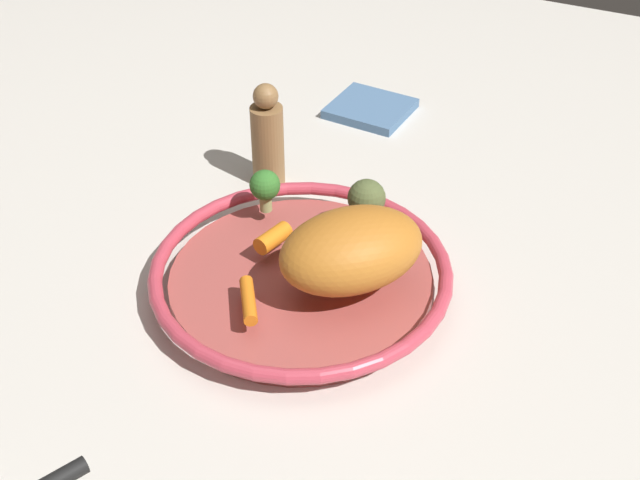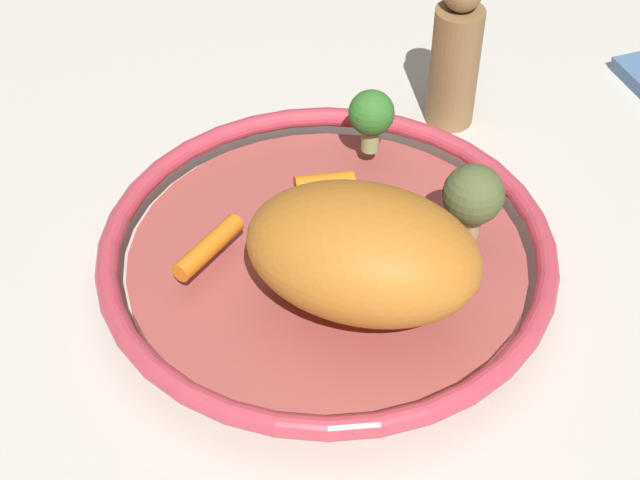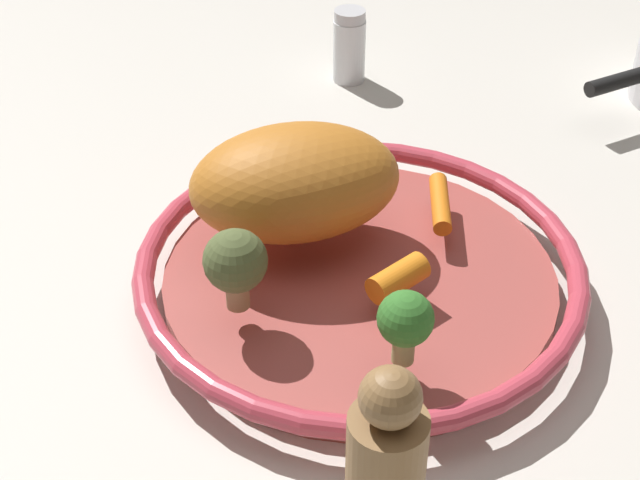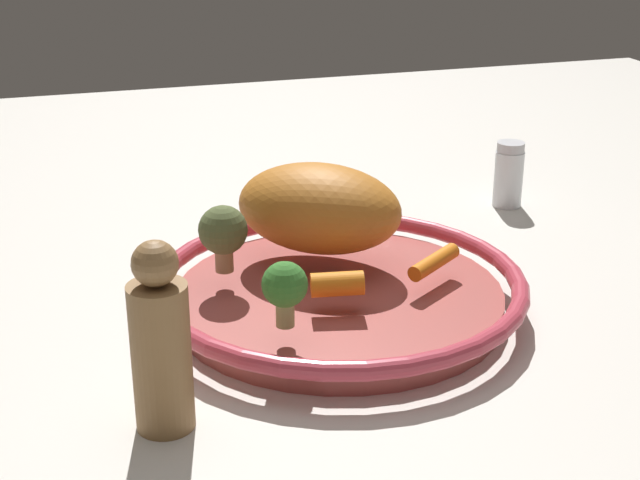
{
  "view_description": "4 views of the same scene",
  "coord_description": "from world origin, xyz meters",
  "px_view_note": "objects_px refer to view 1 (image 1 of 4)",
  "views": [
    {
      "loc": [
        -0.34,
        0.65,
        0.64
      ],
      "look_at": [
        -0.02,
        -0.02,
        0.07
      ],
      "focal_mm": 46.5,
      "sensor_mm": 36.0,
      "label": 1
    },
    {
      "loc": [
        -0.48,
        0.2,
        0.54
      ],
      "look_at": [
        -0.01,
        0.01,
        0.05
      ],
      "focal_mm": 53.64,
      "sensor_mm": 36.0,
      "label": 2
    },
    {
      "loc": [
        0.31,
        -0.47,
        0.48
      ],
      "look_at": [
        -0.02,
        -0.03,
        0.06
      ],
      "focal_mm": 52.38,
      "sensor_mm": 36.0,
      "label": 3
    },
    {
      "loc": [
        0.75,
        -0.25,
        0.39
      ],
      "look_at": [
        -0.03,
        -0.01,
        0.06
      ],
      "focal_mm": 52.3,
      "sensor_mm": 36.0,
      "label": 4
    }
  ],
  "objects_px": {
    "baby_carrot_left": "(248,300)",
    "dish_towel": "(370,109)",
    "roast_chicken_piece": "(353,248)",
    "pepper_mill": "(268,139)",
    "baby_carrot_center": "(273,238)",
    "broccoli_floret_mid": "(367,199)",
    "serving_bowl": "(301,276)",
    "broccoli_floret_large": "(265,187)"
  },
  "relations": [
    {
      "from": "baby_carrot_center",
      "to": "broccoli_floret_mid",
      "type": "height_order",
      "value": "broccoli_floret_mid"
    },
    {
      "from": "serving_bowl",
      "to": "baby_carrot_center",
      "type": "relative_size",
      "value": 7.53
    },
    {
      "from": "dish_towel",
      "to": "broccoli_floret_large",
      "type": "bearing_deg",
      "value": 91.47
    },
    {
      "from": "pepper_mill",
      "to": "broccoli_floret_large",
      "type": "bearing_deg",
      "value": 117.79
    },
    {
      "from": "broccoli_floret_large",
      "to": "pepper_mill",
      "type": "bearing_deg",
      "value": -62.21
    },
    {
      "from": "pepper_mill",
      "to": "dish_towel",
      "type": "distance_m",
      "value": 0.25
    },
    {
      "from": "roast_chicken_piece",
      "to": "pepper_mill",
      "type": "bearing_deg",
      "value": -41.08
    },
    {
      "from": "serving_bowl",
      "to": "roast_chicken_piece",
      "type": "bearing_deg",
      "value": -177.28
    },
    {
      "from": "serving_bowl",
      "to": "broccoli_floret_large",
      "type": "height_order",
      "value": "broccoli_floret_large"
    },
    {
      "from": "baby_carrot_center",
      "to": "pepper_mill",
      "type": "bearing_deg",
      "value": -59.16
    },
    {
      "from": "baby_carrot_left",
      "to": "broccoli_floret_large",
      "type": "distance_m",
      "value": 0.18
    },
    {
      "from": "broccoli_floret_mid",
      "to": "baby_carrot_left",
      "type": "bearing_deg",
      "value": 73.71
    },
    {
      "from": "roast_chicken_piece",
      "to": "broccoli_floret_mid",
      "type": "relative_size",
      "value": 2.58
    },
    {
      "from": "serving_bowl",
      "to": "dish_towel",
      "type": "xyz_separation_m",
      "value": [
        0.1,
        -0.43,
        -0.01
      ]
    },
    {
      "from": "roast_chicken_piece",
      "to": "broccoli_floret_large",
      "type": "distance_m",
      "value": 0.17
    },
    {
      "from": "roast_chicken_piece",
      "to": "dish_towel",
      "type": "xyz_separation_m",
      "value": [
        0.16,
        -0.42,
        -0.07
      ]
    },
    {
      "from": "serving_bowl",
      "to": "pepper_mill",
      "type": "distance_m",
      "value": 0.24
    },
    {
      "from": "baby_carrot_center",
      "to": "pepper_mill",
      "type": "height_order",
      "value": "pepper_mill"
    },
    {
      "from": "broccoli_floret_mid",
      "to": "dish_towel",
      "type": "xyz_separation_m",
      "value": [
        0.13,
        -0.33,
        -0.07
      ]
    },
    {
      "from": "roast_chicken_piece",
      "to": "pepper_mill",
      "type": "height_order",
      "value": "pepper_mill"
    },
    {
      "from": "baby_carrot_left",
      "to": "serving_bowl",
      "type": "bearing_deg",
      "value": -101.64
    },
    {
      "from": "roast_chicken_piece",
      "to": "baby_carrot_left",
      "type": "relative_size",
      "value": 2.44
    },
    {
      "from": "roast_chicken_piece",
      "to": "dish_towel",
      "type": "distance_m",
      "value": 0.46
    },
    {
      "from": "baby_carrot_left",
      "to": "broccoli_floret_large",
      "type": "relative_size",
      "value": 1.21
    },
    {
      "from": "pepper_mill",
      "to": "serving_bowl",
      "type": "bearing_deg",
      "value": 128.22
    },
    {
      "from": "pepper_mill",
      "to": "dish_towel",
      "type": "xyz_separation_m",
      "value": [
        -0.05,
        -0.24,
        -0.06
      ]
    },
    {
      "from": "roast_chicken_piece",
      "to": "broccoli_floret_mid",
      "type": "bearing_deg",
      "value": -75.01
    },
    {
      "from": "roast_chicken_piece",
      "to": "pepper_mill",
      "type": "distance_m",
      "value": 0.28
    },
    {
      "from": "baby_carrot_center",
      "to": "broccoli_floret_mid",
      "type": "distance_m",
      "value": 0.12
    },
    {
      "from": "serving_bowl",
      "to": "pepper_mill",
      "type": "bearing_deg",
      "value": -51.78
    },
    {
      "from": "baby_carrot_left",
      "to": "baby_carrot_center",
      "type": "bearing_deg",
      "value": -75.45
    },
    {
      "from": "broccoli_floret_large",
      "to": "baby_carrot_left",
      "type": "bearing_deg",
      "value": 113.17
    },
    {
      "from": "roast_chicken_piece",
      "to": "baby_carrot_left",
      "type": "height_order",
      "value": "roast_chicken_piece"
    },
    {
      "from": "baby_carrot_left",
      "to": "dish_towel",
      "type": "relative_size",
      "value": 0.57
    },
    {
      "from": "broccoli_floret_large",
      "to": "roast_chicken_piece",
      "type": "bearing_deg",
      "value": 154.27
    },
    {
      "from": "serving_bowl",
      "to": "pepper_mill",
      "type": "relative_size",
      "value": 2.35
    },
    {
      "from": "broccoli_floret_mid",
      "to": "broccoli_floret_large",
      "type": "relative_size",
      "value": 1.14
    },
    {
      "from": "serving_bowl",
      "to": "baby_carrot_center",
      "type": "distance_m",
      "value": 0.06
    },
    {
      "from": "pepper_mill",
      "to": "dish_towel",
      "type": "height_order",
      "value": "pepper_mill"
    },
    {
      "from": "baby_carrot_center",
      "to": "dish_towel",
      "type": "bearing_deg",
      "value": -82.79
    },
    {
      "from": "baby_carrot_center",
      "to": "broccoli_floret_large",
      "type": "xyz_separation_m",
      "value": [
        0.04,
        -0.06,
        0.02
      ]
    },
    {
      "from": "dish_towel",
      "to": "pepper_mill",
      "type": "bearing_deg",
      "value": 78.67
    }
  ]
}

